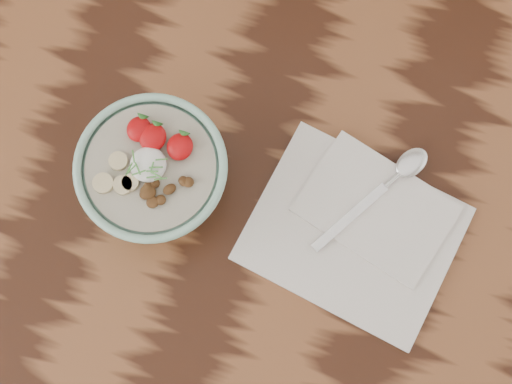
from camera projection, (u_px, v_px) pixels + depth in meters
table at (231, 234)px, 95.34cm from camera, size 160.00×90.00×75.00cm
breakfast_bowl at (155, 174)px, 81.58cm from camera, size 17.09×17.09×11.33cm
napkin at (358, 228)px, 85.47cm from camera, size 26.79×23.35×1.46cm
spoon at (396, 176)px, 85.54cm from camera, size 11.30×16.56×0.95cm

